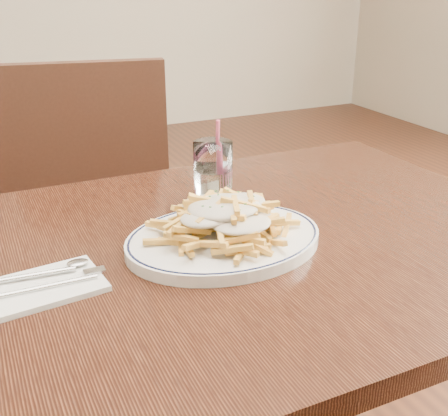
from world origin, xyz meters
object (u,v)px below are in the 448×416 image
table (220,281)px  chair_far (89,201)px  fries_plate (224,239)px  water_glass (213,176)px  loaded_fries (224,214)px

table → chair_far: chair_far is taller
fries_plate → water_glass: size_ratio=2.43×
table → fries_plate: bearing=-91.8°
chair_far → water_glass: 0.67m
table → chair_far: bearing=95.3°
table → loaded_fries: (-0.00, -0.02, 0.14)m
loaded_fries → water_glass: 0.20m
table → water_glass: 0.22m
water_glass → table: bearing=-110.5°
fries_plate → chair_far: bearing=95.2°
loaded_fries → table: bearing=88.2°
chair_far → water_glass: size_ratio=5.69×
chair_far → fries_plate: (0.07, -0.79, 0.21)m
fries_plate → water_glass: bearing=71.1°
loaded_fries → water_glass: (0.06, 0.19, -0.00)m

